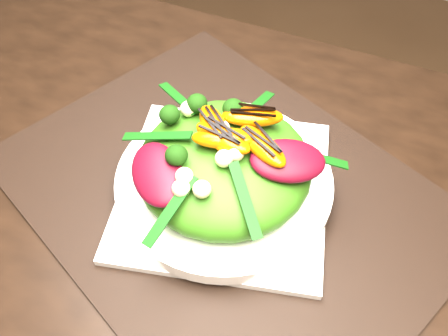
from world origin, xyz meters
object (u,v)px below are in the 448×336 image
at_px(salad_bowl, 224,181).
at_px(dining_table, 23,230).
at_px(orange_segment, 225,117).
at_px(lettuce_mound, 224,165).
at_px(placemat, 224,191).
at_px(plate_base, 224,188).

bearing_deg(salad_bowl, dining_table, -146.93).
distance_m(salad_bowl, orange_segment, 0.08).
bearing_deg(lettuce_mound, salad_bowl, 0.00).
bearing_deg(lettuce_mound, placemat, 0.00).
bearing_deg(salad_bowl, placemat, 0.00).
bearing_deg(lettuce_mound, dining_table, -146.93).
distance_m(lettuce_mound, orange_segment, 0.05).
relative_size(dining_table, salad_bowl, 6.57).
relative_size(salad_bowl, lettuce_mound, 1.28).
bearing_deg(dining_table, lettuce_mound, 33.07).
bearing_deg(dining_table, salad_bowl, 33.07).
bearing_deg(dining_table, placemat, 33.07).
bearing_deg(orange_segment, placemat, -68.69).
distance_m(dining_table, orange_segment, 0.27).
relative_size(lettuce_mound, orange_segment, 2.88).
height_order(placemat, salad_bowl, salad_bowl).
relative_size(placemat, orange_segment, 7.47).
distance_m(salad_bowl, lettuce_mound, 0.03).
relative_size(placemat, lettuce_mound, 2.59).
xyz_separation_m(placemat, lettuce_mound, (-0.00, 0.00, 0.05)).
xyz_separation_m(salad_bowl, lettuce_mound, (0.00, 0.00, 0.03)).
bearing_deg(plate_base, lettuce_mound, 0.00).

